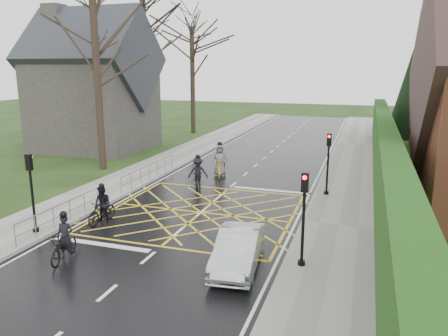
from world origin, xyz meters
The scene contains 22 objects.
ground centered at (0.00, 0.00, 0.00)m, with size 120.00×120.00×0.00m, color black.
road centered at (0.00, 0.00, 0.01)m, with size 9.00×80.00×0.01m, color black.
sidewalk_right centered at (6.00, 0.00, 0.07)m, with size 3.00×80.00×0.15m, color gray.
sidewalk_left centered at (-6.00, 0.00, 0.07)m, with size 3.00×80.00×0.15m, color gray.
stone_wall centered at (7.75, 6.00, 0.35)m, with size 0.50×38.00×0.70m, color slate.
hedge centered at (7.75, 6.00, 2.10)m, with size 0.90×38.00×2.80m, color #18380F.
conifer centered at (10.75, 26.00, 4.99)m, with size 4.60×4.60×10.00m.
church centered at (-13.54, 12.00, 4.93)m, with size 8.80×7.80×11.00m.
tree_near centered at (-9.00, 6.00, 7.91)m, with size 9.24×9.24×11.44m.
tree_mid centered at (-10.00, 14.00, 8.63)m, with size 10.08×10.08×12.48m.
tree_far centered at (-9.30, 22.00, 7.19)m, with size 8.40×8.40×10.40m.
railing_south centered at (-4.65, -3.50, 0.78)m, with size 0.05×5.04×1.03m.
railing_north centered at (-4.65, 4.00, 0.79)m, with size 0.05×6.04×1.03m.
traffic_light_ne centered at (5.10, 4.20, 1.66)m, with size 0.24×0.31×3.21m.
traffic_light_se centered at (5.10, -4.20, 1.66)m, with size 0.24×0.31×3.21m.
traffic_light_sw centered at (-5.10, -4.50, 1.66)m, with size 0.24×0.31×3.21m.
cyclist_rear centered at (-2.61, -5.97, 0.55)m, with size 0.94×1.83×1.70m.
cyclist_back centered at (-3.42, -2.50, 0.64)m, with size 0.82×1.74×1.70m.
cyclist_mid centered at (-1.63, 3.74, 0.67)m, with size 1.34×1.98×1.82m.
cyclist_front centered at (-1.58, 7.37, 0.63)m, with size 0.94×1.73×1.72m.
cyclist_lead centered at (-1.36, 6.57, 0.72)m, with size 1.44×2.26×2.07m.
car centered at (3.11, -4.66, 0.62)m, with size 1.30×3.74×1.23m, color #AFB3B6.
Camera 1 is at (6.78, -17.32, 6.39)m, focal length 35.00 mm.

